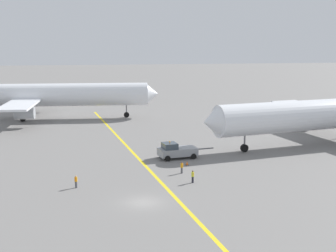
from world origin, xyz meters
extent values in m
plane|color=slate|center=(0.00, 0.00, 0.00)|extent=(600.00, 600.00, 0.00)
cube|color=yellow|center=(2.82, 10.00, 0.00)|extent=(15.79, 119.08, 0.01)
cylinder|color=white|center=(-17.58, 61.13, 5.71)|extent=(51.06, 8.74, 5.41)
cone|color=white|center=(8.97, 59.38, 5.71)|extent=(3.12, 5.15, 4.98)
cube|color=white|center=(-20.11, 61.30, 4.90)|extent=(8.92, 38.96, 0.44)
cylinder|color=#999EA3|center=(-19.83, 50.44, 3.10)|extent=(4.36, 2.87, 2.60)
cylinder|color=#999EA3|center=(-18.41, 72.02, 3.10)|extent=(4.36, 2.87, 2.60)
cylinder|color=slate|center=(-20.89, 64.76, 1.96)|extent=(0.28, 0.28, 2.62)
cylinder|color=black|center=(-20.89, 64.76, 0.65)|extent=(1.33, 0.63, 1.30)
cylinder|color=slate|center=(-21.34, 57.97, 1.96)|extent=(0.28, 0.28, 2.62)
cylinder|color=black|center=(-21.34, 57.97, 0.65)|extent=(1.33, 0.63, 1.30)
cylinder|color=slate|center=(2.70, 59.80, 1.96)|extent=(0.28, 0.28, 2.62)
cylinder|color=black|center=(2.70, 59.80, 0.65)|extent=(1.33, 0.63, 1.30)
cone|color=white|center=(13.43, 20.39, 5.51)|extent=(3.70, 5.40, 4.96)
cylinder|color=#999EA3|center=(38.52, 38.16, 2.90)|extent=(4.62, 3.36, 2.60)
cylinder|color=slate|center=(19.58, 21.60, 1.87)|extent=(0.28, 0.28, 2.43)
cylinder|color=black|center=(19.58, 21.60, 0.65)|extent=(1.38, 0.79, 1.30)
cube|color=gray|center=(7.71, 19.43, 1.05)|extent=(6.41, 3.88, 1.20)
cube|color=#333D47|center=(6.40, 19.22, 2.10)|extent=(2.51, 2.69, 0.90)
cylinder|color=#4C4C51|center=(12.26, 20.15, 1.17)|extent=(3.19, 0.70, 0.20)
sphere|color=orange|center=(6.40, 19.22, 2.73)|extent=(0.24, 0.24, 0.24)
cylinder|color=black|center=(5.80, 17.62, 0.45)|extent=(0.94, 0.44, 0.90)
cylinder|color=black|center=(5.34, 20.56, 0.45)|extent=(0.94, 0.44, 0.90)
cylinder|color=black|center=(10.08, 18.30, 0.45)|extent=(0.94, 0.44, 0.90)
cylinder|color=black|center=(9.62, 21.24, 0.45)|extent=(0.94, 0.44, 0.90)
cylinder|color=#4C4C51|center=(-7.85, 6.77, 0.41)|extent=(0.28, 0.28, 0.83)
cylinder|color=orange|center=(-7.85, 6.77, 1.12)|extent=(0.36, 0.36, 0.59)
sphere|color=tan|center=(-7.85, 6.77, 1.53)|extent=(0.22, 0.22, 0.22)
cylinder|color=#F24C19|center=(-7.89, 6.47, 1.24)|extent=(0.05, 0.05, 0.40)
cylinder|color=black|center=(7.30, 6.38, 0.42)|extent=(0.28, 0.28, 0.85)
cylinder|color=#D1E02D|center=(7.30, 6.38, 1.15)|extent=(0.36, 0.36, 0.60)
sphere|color=brown|center=(7.30, 6.38, 1.57)|extent=(0.23, 0.23, 0.23)
cylinder|color=#F24C19|center=(7.31, 6.08, 1.27)|extent=(0.05, 0.05, 0.40)
cylinder|color=#4C4C51|center=(6.72, 10.91, 0.42)|extent=(0.28, 0.28, 0.84)
cylinder|color=orange|center=(6.72, 10.91, 1.14)|extent=(0.36, 0.36, 0.60)
sphere|color=brown|center=(6.72, 10.91, 1.55)|extent=(0.23, 0.23, 0.23)
cylinder|color=#F24C19|center=(6.95, 11.10, 1.26)|extent=(0.05, 0.05, 0.40)
cone|color=orange|center=(8.36, 15.04, 0.30)|extent=(0.40, 0.40, 0.60)
cube|color=black|center=(8.36, 15.04, 0.02)|extent=(0.44, 0.44, 0.04)
camera|label=1|loc=(-5.58, -50.85, 18.64)|focal=49.36mm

